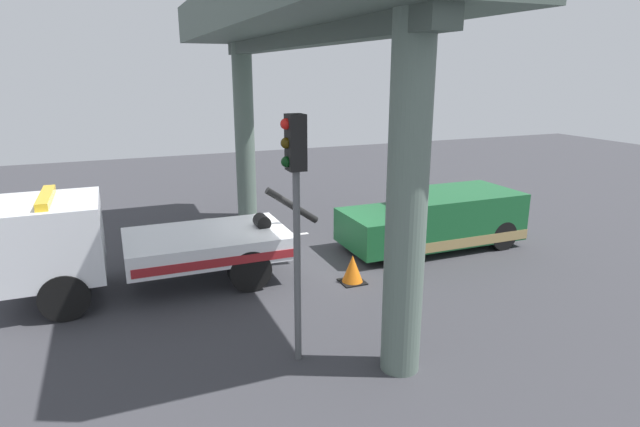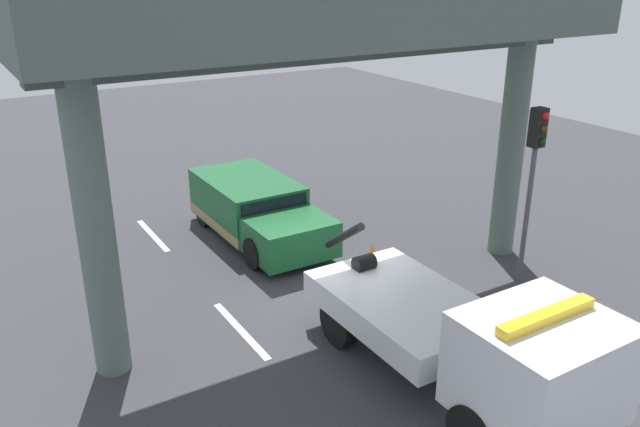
{
  "view_description": "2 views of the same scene",
  "coord_description": "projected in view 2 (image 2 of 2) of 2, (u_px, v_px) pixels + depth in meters",
  "views": [
    {
      "loc": [
        4.24,
        12.04,
        4.98
      ],
      "look_at": [
        -0.54,
        0.31,
        1.46
      ],
      "focal_mm": 28.96,
      "sensor_mm": 36.0,
      "label": 1
    },
    {
      "loc": [
        11.0,
        -7.29,
        7.33
      ],
      "look_at": [
        -1.04,
        0.08,
        1.8
      ],
      "focal_mm": 35.96,
      "sensor_mm": 36.0,
      "label": 2
    }
  ],
  "objects": [
    {
      "name": "traffic_cone_orange",
      "position": [
        372.0,
        258.0,
        16.29
      ],
      "size": [
        0.58,
        0.58,
        0.69
      ],
      "color": "orange",
      "rests_on": "ground"
    },
    {
      "name": "tow_truck_white",
      "position": [
        474.0,
        340.0,
        11.16
      ],
      "size": [
        7.25,
        2.42,
        2.46
      ],
      "color": "white",
      "rests_on": "ground"
    },
    {
      "name": "towed_van_green",
      "position": [
        256.0,
        211.0,
        18.16
      ],
      "size": [
        5.2,
        2.22,
        1.58
      ],
      "color": "#195B2D",
      "rests_on": "ground"
    },
    {
      "name": "traffic_light_near",
      "position": [
        535.0,
        158.0,
        14.68
      ],
      "size": [
        0.39,
        0.32,
        4.32
      ],
      "color": "#515456",
      "rests_on": "ground"
    },
    {
      "name": "overpass_structure",
      "position": [
        343.0,
        32.0,
        12.77
      ],
      "size": [
        3.6,
        12.44,
        6.94
      ],
      "color": "#596B60",
      "rests_on": "ground"
    },
    {
      "name": "lane_stripe_west",
      "position": [
        153.0,
        235.0,
        18.48
      ],
      "size": [
        2.6,
        0.16,
        0.01
      ],
      "primitive_type": "cube",
      "color": "silver",
      "rests_on": "ground"
    },
    {
      "name": "lane_stripe_mid",
      "position": [
        241.0,
        330.0,
        13.71
      ],
      "size": [
        2.6,
        0.16,
        0.01
      ],
      "primitive_type": "cube",
      "color": "silver",
      "rests_on": "ground"
    },
    {
      "name": "ground_plane",
      "position": [
        340.0,
        301.0,
        14.97
      ],
      "size": [
        60.0,
        40.0,
        0.1
      ],
      "primitive_type": "cube",
      "color": "#38383D"
    }
  ]
}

